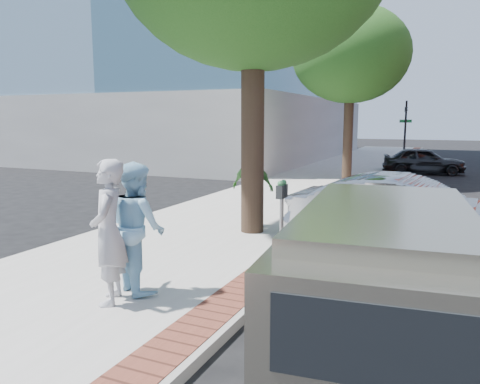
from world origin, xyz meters
The scene contains 14 objects.
ground centered at (0.00, 0.00, 0.00)m, with size 120.00×120.00×0.00m, color black.
sidewalk centered at (-1.50, 8.00, 0.07)m, with size 5.00×60.00×0.15m, color #9E9991.
brick_strip centered at (0.70, 8.00, 0.15)m, with size 0.60×60.00×0.01m, color brown.
curb centered at (1.05, 8.00, 0.07)m, with size 0.10×60.00×0.15m, color gray.
office_base centered at (-13.00, 22.00, 2.00)m, with size 18.20×22.20×4.00m, color gray.
signal_near centered at (0.90, 22.00, 2.25)m, with size 0.70×0.15×3.80m.
tree_far centered at (-0.50, 12.00, 5.30)m, with size 4.80×4.80×7.14m.
parking_meter centered at (0.74, 0.08, 1.21)m, with size 0.12×0.32×1.47m.
person_gray centered at (-0.78, -2.81, 1.16)m, with size 0.74×0.48×2.02m, color #A5A5AA.
person_officer centered at (-0.72, -2.24, 1.12)m, with size 0.94×0.74×1.94m, color #97CDE9.
person_green centered at (-0.78, 2.35, 1.10)m, with size 1.11×0.46×1.89m, color #519644.
sedan_silver centered at (2.75, 2.04, 0.78)m, with size 1.66×4.76×1.57m, color #A4A6AB.
bg_car centered at (2.25, 17.23, 0.67)m, with size 1.57×3.91×1.33m, color black.
van centered at (2.85, -2.31, 0.98)m, with size 2.34×5.01×1.79m.
Camera 1 is at (3.46, -7.80, 2.70)m, focal length 35.00 mm.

